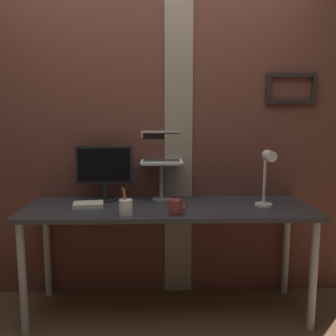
{
  "coord_description": "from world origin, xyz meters",
  "views": [
    {
      "loc": [
        0.09,
        -2.46,
        1.38
      ],
      "look_at": [
        0.15,
        0.09,
        1.01
      ],
      "focal_mm": 39.27,
      "sensor_mm": 36.0,
      "label": 1
    }
  ],
  "objects_px": {
    "monitor": "(104,168)",
    "desk_lamp": "(267,172)",
    "pen_cup": "(126,207)",
    "laptop": "(161,153)",
    "coffee_mug": "(176,207)"
  },
  "relations": [
    {
      "from": "monitor",
      "to": "desk_lamp",
      "type": "xyz_separation_m",
      "value": [
        1.11,
        -0.24,
        0.01
      ]
    },
    {
      "from": "desk_lamp",
      "to": "pen_cup",
      "type": "distance_m",
      "value": 0.96
    },
    {
      "from": "desk_lamp",
      "to": "laptop",
      "type": "bearing_deg",
      "value": 155.7
    },
    {
      "from": "monitor",
      "to": "laptop",
      "type": "distance_m",
      "value": 0.43
    },
    {
      "from": "pen_cup",
      "to": "monitor",
      "type": "bearing_deg",
      "value": 114.93
    },
    {
      "from": "monitor",
      "to": "coffee_mug",
      "type": "distance_m",
      "value": 0.67
    },
    {
      "from": "laptop",
      "to": "desk_lamp",
      "type": "bearing_deg",
      "value": -24.3
    },
    {
      "from": "monitor",
      "to": "coffee_mug",
      "type": "bearing_deg",
      "value": -39.06
    },
    {
      "from": "monitor",
      "to": "desk_lamp",
      "type": "relative_size",
      "value": 1.05
    },
    {
      "from": "laptop",
      "to": "pen_cup",
      "type": "height_order",
      "value": "laptop"
    },
    {
      "from": "coffee_mug",
      "to": "laptop",
      "type": "bearing_deg",
      "value": 100.06
    },
    {
      "from": "desk_lamp",
      "to": "pen_cup",
      "type": "relative_size",
      "value": 2.19
    },
    {
      "from": "coffee_mug",
      "to": "monitor",
      "type": "bearing_deg",
      "value": 140.94
    },
    {
      "from": "laptop",
      "to": "monitor",
      "type": "bearing_deg",
      "value": -170.2
    },
    {
      "from": "pen_cup",
      "to": "coffee_mug",
      "type": "relative_size",
      "value": 1.47
    }
  ]
}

